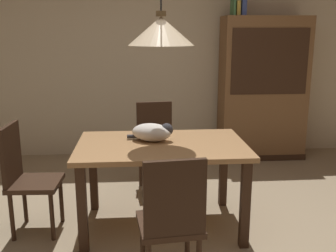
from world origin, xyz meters
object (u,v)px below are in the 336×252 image
at_px(pendant_lamp, 161,31).
at_px(book_green_slim, 233,5).
at_px(cat_sleeping, 153,132).
at_px(chair_left_side, 25,174).
at_px(dining_table, 162,155).
at_px(book_yellow_short, 237,8).
at_px(book_blue_wide, 242,6).
at_px(chair_near_front, 172,218).
at_px(hutch_bookcase, 262,92).
at_px(chair_far_back, 156,142).

relative_size(pendant_lamp, book_green_slim, 5.00).
bearing_deg(cat_sleeping, chair_left_side, -175.57).
relative_size(dining_table, cat_sleeping, 3.43).
distance_m(cat_sleeping, book_yellow_short, 2.40).
xyz_separation_m(book_green_slim, book_blue_wide, (0.12, 0.00, -0.01)).
height_order(chair_near_front, chair_left_side, same).
bearing_deg(hutch_bookcase, book_green_slim, 179.80).
distance_m(chair_near_front, book_green_slim, 3.28).
distance_m(chair_left_side, book_yellow_short, 3.22).
xyz_separation_m(hutch_bookcase, book_yellow_short, (-0.39, 0.00, 1.05)).
bearing_deg(book_green_slim, book_blue_wide, 0.00).
height_order(hutch_bookcase, book_green_slim, book_green_slim).
bearing_deg(dining_table, chair_far_back, 90.51).
relative_size(dining_table, chair_far_back, 1.51).
bearing_deg(book_green_slim, chair_far_back, -135.64).
height_order(chair_far_back, cat_sleeping, chair_far_back).
relative_size(hutch_bookcase, book_blue_wide, 7.71).
bearing_deg(chair_left_side, pendant_lamp, -0.18).
height_order(dining_table, chair_near_front, chair_near_front).
distance_m(cat_sleeping, book_green_slim, 2.39).
xyz_separation_m(cat_sleeping, book_blue_wide, (1.20, 1.79, 1.14)).
height_order(chair_near_front, hutch_bookcase, hutch_bookcase).
distance_m(book_green_slim, book_yellow_short, 0.06).
distance_m(book_green_slim, book_blue_wide, 0.12).
relative_size(hutch_bookcase, book_yellow_short, 9.25).
relative_size(chair_far_back, chair_left_side, 1.00).
bearing_deg(dining_table, chair_near_front, -89.48).
distance_m(pendant_lamp, hutch_bookcase, 2.50).
distance_m(chair_near_front, hutch_bookcase, 3.13).
xyz_separation_m(pendant_lamp, hutch_bookcase, (1.45, 1.88, -0.77)).
relative_size(chair_near_front, chair_far_back, 1.00).
bearing_deg(chair_far_back, cat_sleeping, -94.43).
bearing_deg(cat_sleeping, pendant_lamp, -51.05).
bearing_deg(chair_far_back, book_blue_wide, 41.29).
height_order(chair_left_side, book_blue_wide, book_blue_wide).
height_order(chair_near_front, book_yellow_short, book_yellow_short).
relative_size(chair_left_side, hutch_bookcase, 0.50).
xyz_separation_m(chair_left_side, book_yellow_short, (2.19, 1.87, 1.43)).
distance_m(cat_sleeping, hutch_bookcase, 2.35).
relative_size(cat_sleeping, book_yellow_short, 2.04).
relative_size(cat_sleeping, hutch_bookcase, 0.22).
height_order(chair_near_front, pendant_lamp, pendant_lamp).
distance_m(book_yellow_short, book_blue_wide, 0.07).
bearing_deg(cat_sleeping, hutch_bookcase, 49.68).
xyz_separation_m(dining_table, book_green_slim, (1.02, 1.88, 1.33)).
bearing_deg(book_yellow_short, book_green_slim, 180.00).
distance_m(chair_far_back, book_blue_wide, 2.10).
height_order(cat_sleeping, book_green_slim, book_green_slim).
relative_size(dining_table, book_blue_wide, 5.83).
xyz_separation_m(cat_sleeping, book_green_slim, (1.08, 1.79, 1.15)).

